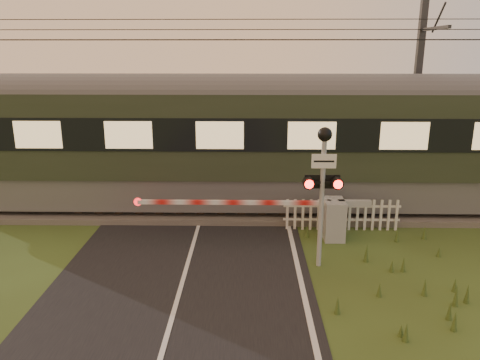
{
  "coord_description": "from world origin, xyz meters",
  "views": [
    {
      "loc": [
        1.52,
        -8.54,
        5.2
      ],
      "look_at": [
        1.3,
        3.2,
        1.92
      ],
      "focal_mm": 35.0,
      "sensor_mm": 36.0,
      "label": 1
    }
  ],
  "objects_px": {
    "boom_gate": "(323,217)",
    "catenary_mast": "(417,90)",
    "picket_fence": "(342,215)",
    "crossing_signal": "(323,173)"
  },
  "relations": [
    {
      "from": "crossing_signal",
      "to": "catenary_mast",
      "type": "height_order",
      "value": "catenary_mast"
    },
    {
      "from": "boom_gate",
      "to": "crossing_signal",
      "type": "bearing_deg",
      "value": -101.49
    },
    {
      "from": "crossing_signal",
      "to": "catenary_mast",
      "type": "relative_size",
      "value": 0.47
    },
    {
      "from": "picket_fence",
      "to": "catenary_mast",
      "type": "bearing_deg",
      "value": 51.33
    },
    {
      "from": "boom_gate",
      "to": "catenary_mast",
      "type": "xyz_separation_m",
      "value": [
        3.95,
        4.74,
        3.18
      ]
    },
    {
      "from": "crossing_signal",
      "to": "picket_fence",
      "type": "distance_m",
      "value": 3.26
    },
    {
      "from": "picket_fence",
      "to": "crossing_signal",
      "type": "bearing_deg",
      "value": -112.75
    },
    {
      "from": "picket_fence",
      "to": "boom_gate",
      "type": "bearing_deg",
      "value": -136.39
    },
    {
      "from": "crossing_signal",
      "to": "catenary_mast",
      "type": "distance_m",
      "value": 7.97
    },
    {
      "from": "boom_gate",
      "to": "catenary_mast",
      "type": "distance_m",
      "value": 6.94
    }
  ]
}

